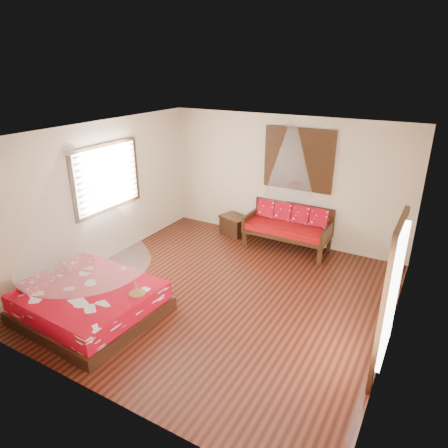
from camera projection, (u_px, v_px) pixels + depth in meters
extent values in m
cube|color=black|center=(222.00, 294.00, 7.07)|extent=(5.50, 5.50, 0.02)
cube|color=white|center=(221.00, 133.00, 6.01)|extent=(5.50, 5.50, 0.02)
cube|color=beige|center=(99.00, 195.00, 7.80)|extent=(0.02, 5.50, 2.80)
cube|color=beige|center=(402.00, 258.00, 5.28)|extent=(0.02, 5.50, 2.80)
cube|color=beige|center=(284.00, 180.00, 8.76)|extent=(5.50, 0.02, 2.80)
cube|color=beige|center=(94.00, 302.00, 4.32)|extent=(5.50, 0.02, 2.80)
cube|color=black|center=(92.00, 310.00, 6.43)|extent=(2.11, 1.92, 0.20)
cube|color=#A70517|center=(90.00, 297.00, 6.34)|extent=(2.00, 1.82, 0.30)
cube|color=#A70517|center=(37.00, 282.00, 6.32)|extent=(0.31, 0.54, 0.13)
cube|color=#A70517|center=(77.00, 263.00, 6.92)|extent=(0.31, 0.54, 0.13)
cube|color=black|center=(245.00, 237.00, 8.81)|extent=(0.08, 0.08, 0.42)
cube|color=black|center=(320.00, 254.00, 8.04)|extent=(0.08, 0.08, 0.42)
cube|color=black|center=(258.00, 227.00, 9.37)|extent=(0.08, 0.08, 0.42)
cube|color=black|center=(329.00, 242.00, 8.59)|extent=(0.08, 0.08, 0.42)
cube|color=black|center=(287.00, 233.00, 8.64)|extent=(1.82, 0.81, 0.08)
cube|color=#7D0504|center=(287.00, 228.00, 8.60)|extent=(1.76, 0.75, 0.14)
cube|color=black|center=(294.00, 215.00, 8.82)|extent=(1.82, 0.06, 0.55)
cube|color=black|center=(251.00, 218.00, 8.97)|extent=(0.06, 0.81, 0.30)
cube|color=black|center=(327.00, 234.00, 8.18)|extent=(0.06, 0.81, 0.30)
cube|color=#A70517|center=(266.00, 208.00, 8.97)|extent=(0.38, 0.20, 0.40)
cube|color=#A70517|center=(283.00, 211.00, 8.79)|extent=(0.38, 0.20, 0.40)
cube|color=#A70517|center=(301.00, 215.00, 8.60)|extent=(0.38, 0.20, 0.40)
cube|color=#A70517|center=(319.00, 218.00, 8.42)|extent=(0.38, 0.20, 0.40)
cube|color=black|center=(235.00, 226.00, 9.45)|extent=(0.71, 0.60, 0.40)
cube|color=black|center=(235.00, 217.00, 9.36)|extent=(0.76, 0.65, 0.05)
cube|color=black|center=(298.00, 160.00, 8.40)|extent=(1.52, 0.06, 1.32)
cube|color=black|center=(298.00, 160.00, 8.39)|extent=(1.35, 0.04, 1.10)
cube|color=black|center=(107.00, 178.00, 7.83)|extent=(0.08, 1.74, 1.34)
cube|color=silver|center=(108.00, 178.00, 7.82)|extent=(0.04, 1.54, 1.10)
cube|color=black|center=(387.00, 302.00, 4.94)|extent=(0.08, 1.02, 2.16)
cube|color=white|center=(387.00, 295.00, 4.92)|extent=(0.03, 0.82, 1.70)
cylinder|color=brown|center=(137.00, 294.00, 6.11)|extent=(0.26, 0.26, 0.03)
cone|color=white|center=(77.00, 208.00, 5.77)|extent=(2.01, 2.01, 1.80)
cone|color=white|center=(291.00, 159.00, 7.99)|extent=(1.00, 1.00, 1.50)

